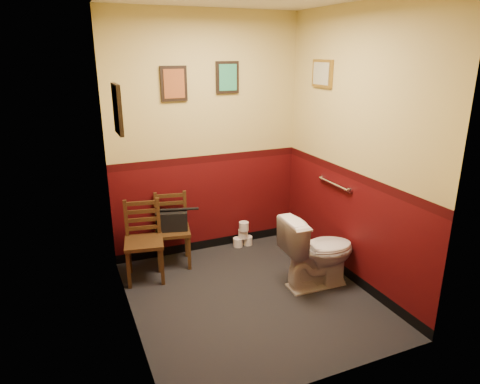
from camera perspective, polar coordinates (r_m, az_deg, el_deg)
name	(u,v)px	position (r m, az deg, el deg)	size (l,w,h in m)	color
floor	(250,297)	(4.27, 1.36, -13.83)	(2.20, 2.40, 0.00)	black
wall_back	(207,138)	(4.83, -4.49, 7.21)	(2.20, 2.70, 0.00)	#42080A
wall_front	(331,206)	(2.74, 12.05, -1.78)	(2.20, 2.70, 0.00)	#42080A
wall_left	(123,176)	(3.44, -15.39, 2.08)	(2.40, 2.70, 0.00)	#42080A
wall_right	(354,151)	(4.30, 15.01, 5.28)	(2.40, 2.70, 0.00)	#42080A
grab_bar	(334,184)	(4.58, 12.40, 1.06)	(0.05, 0.56, 0.06)	silver
framed_print_back_a	(174,84)	(4.63, -8.82, 14.09)	(0.28, 0.04, 0.36)	black
framed_print_back_b	(227,77)	(4.81, -1.69, 15.03)	(0.26, 0.04, 0.34)	black
framed_print_left	(118,109)	(3.44, -16.00, 10.56)	(0.04, 0.30, 0.38)	black
framed_print_right	(322,74)	(4.68, 10.90, 15.25)	(0.04, 0.34, 0.28)	olive
toilet	(318,252)	(4.37, 10.37, -7.82)	(0.42, 0.76, 0.74)	white
toilet_brush	(333,278)	(4.56, 12.26, -11.16)	(0.10, 0.10, 0.37)	silver
chair_left	(144,241)	(4.54, -12.70, -6.36)	(0.45, 0.45, 0.82)	#4C3116
chair_right	(172,230)	(4.79, -9.02, -4.98)	(0.44, 0.44, 0.80)	#4C3116
handbag	(172,220)	(4.71, -9.07, -3.76)	(0.37, 0.25, 0.24)	black
tp_stack	(243,236)	(5.23, 0.41, -5.85)	(0.24, 0.15, 0.32)	silver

